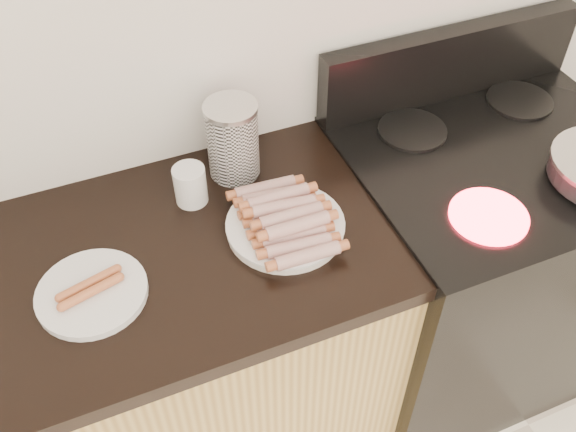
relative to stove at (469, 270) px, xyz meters
name	(u,v)px	position (x,y,z in m)	size (l,w,h in m)	color
wall_back	(145,11)	(-0.78, 0.32, 0.84)	(4.00, 0.04, 2.60)	silver
stove	(469,270)	(0.00, 0.00, 0.00)	(0.76, 0.65, 0.91)	black
stove_panel	(450,63)	(0.00, 0.28, 0.55)	(0.76, 0.06, 0.20)	black
burner_near_left	(489,216)	(-0.17, -0.17, 0.46)	(0.18, 0.18, 0.01)	#FF1E2D
burner_far_left	(412,130)	(-0.17, 0.17, 0.46)	(0.18, 0.18, 0.01)	black
burner_far_right	(520,101)	(0.17, 0.17, 0.46)	(0.18, 0.18, 0.01)	black
main_plate	(285,227)	(-0.61, -0.02, 0.45)	(0.26, 0.26, 0.02)	white
side_plate	(92,293)	(-1.04, -0.04, 0.45)	(0.23, 0.23, 0.02)	white
hotdog_pile	(285,217)	(-0.61, -0.02, 0.49)	(0.14, 0.27, 0.06)	brown
plain_sausages	(90,287)	(-1.04, -0.04, 0.47)	(0.13, 0.07, 0.02)	#B9764F
canister	(233,140)	(-0.65, 0.21, 0.54)	(0.13, 0.13, 0.20)	white
mug	(190,185)	(-0.77, 0.16, 0.49)	(0.08, 0.08, 0.09)	silver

